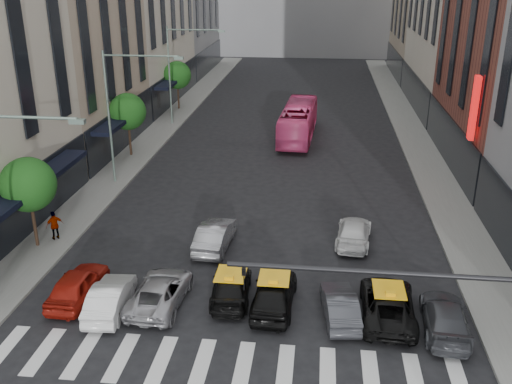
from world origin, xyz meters
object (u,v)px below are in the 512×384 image
(taxi_center, at_px, (274,293))
(bus, at_px, (298,121))
(pedestrian_far, at_px, (55,225))
(taxi_left, at_px, (231,286))
(car_red, at_px, (78,285))
(streetlamp_mid, at_px, (121,101))
(streetlamp_far, at_px, (179,63))
(car_white_front, at_px, (110,297))

(taxi_center, distance_m, bus, 27.08)
(bus, distance_m, pedestrian_far, 25.13)
(taxi_left, relative_size, bus, 0.39)
(car_red, xyz_separation_m, taxi_center, (8.95, 0.28, 0.04))
(streetlamp_mid, relative_size, taxi_left, 2.11)
(streetlamp_far, height_order, car_white_front, streetlamp_far)
(streetlamp_far, bearing_deg, pedestrian_far, -92.44)
(streetlamp_far, distance_m, car_red, 31.15)
(car_red, relative_size, car_white_front, 1.04)
(streetlamp_mid, bearing_deg, streetlamp_far, 90.00)
(streetlamp_mid, height_order, taxi_left, streetlamp_mid)
(taxi_left, bearing_deg, streetlamp_far, -76.56)
(car_red, distance_m, bus, 28.72)
(taxi_left, bearing_deg, bus, -98.10)
(streetlamp_far, height_order, car_red, streetlamp_far)
(car_white_front, bearing_deg, pedestrian_far, -53.51)
(streetlamp_far, height_order, taxi_center, streetlamp_far)
(streetlamp_far, xyz_separation_m, pedestrian_far, (-1.07, -25.15, -4.93))
(taxi_center, xyz_separation_m, pedestrian_far, (-12.53, 5.18, 0.21))
(car_red, relative_size, bus, 0.39)
(car_red, xyz_separation_m, bus, (8.76, 27.34, 0.80))
(streetlamp_mid, relative_size, car_red, 2.13)
(streetlamp_mid, bearing_deg, car_red, -80.25)
(streetlamp_far, height_order, taxi_left, streetlamp_far)
(taxi_center, relative_size, pedestrian_far, 2.72)
(taxi_left, height_order, pedestrian_far, pedestrian_far)
(car_red, bearing_deg, car_white_front, 156.95)
(car_red, height_order, car_white_front, car_red)
(streetlamp_far, relative_size, car_white_front, 2.21)
(car_white_front, bearing_deg, car_red, -28.32)
(pedestrian_far, bearing_deg, taxi_left, 114.26)
(streetlamp_far, distance_m, pedestrian_far, 25.66)
(car_white_front, distance_m, taxi_left, 5.37)
(streetlamp_mid, relative_size, bus, 0.82)
(bus, bearing_deg, streetlamp_far, -13.20)
(car_red, distance_m, pedestrian_far, 6.53)
(streetlamp_far, relative_size, taxi_center, 2.02)
(streetlamp_mid, xyz_separation_m, streetlamp_far, (0.00, 16.00, 0.00))
(streetlamp_mid, height_order, pedestrian_far, streetlamp_mid)
(taxi_left, xyz_separation_m, pedestrian_far, (-10.51, 4.63, 0.35))
(streetlamp_mid, bearing_deg, bus, 48.48)
(taxi_left, xyz_separation_m, bus, (1.83, 26.52, 0.91))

